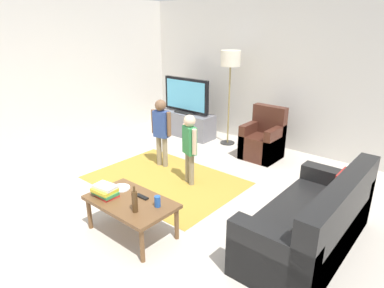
% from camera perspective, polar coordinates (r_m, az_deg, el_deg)
% --- Properties ---
extents(ground, '(7.80, 7.80, 0.00)m').
position_cam_1_polar(ground, '(4.54, -4.98, -9.72)').
color(ground, beige).
extents(wall_back, '(6.00, 0.12, 2.70)m').
position_cam_1_polar(wall_back, '(6.47, 14.19, 11.45)').
color(wall_back, silver).
rests_on(wall_back, ground).
extents(wall_left, '(0.12, 6.00, 2.70)m').
position_cam_1_polar(wall_left, '(6.51, -24.66, 10.31)').
color(wall_left, silver).
rests_on(wall_left, ground).
extents(area_rug, '(2.20, 1.60, 0.01)m').
position_cam_1_polar(area_rug, '(5.10, -4.58, -6.16)').
color(area_rug, '#B28C33').
rests_on(area_rug, ground).
extents(tv_stand, '(1.20, 0.44, 0.50)m').
position_cam_1_polar(tv_stand, '(7.00, -0.85, 3.38)').
color(tv_stand, slate).
rests_on(tv_stand, ground).
extents(tv, '(1.10, 0.28, 0.71)m').
position_cam_1_polar(tv, '(6.83, -0.99, 8.20)').
color(tv, black).
rests_on(tv, tv_stand).
extents(couch, '(0.80, 1.80, 0.86)m').
position_cam_1_polar(couch, '(3.74, 20.27, -12.94)').
color(couch, black).
rests_on(couch, ground).
extents(armchair, '(0.60, 0.60, 0.90)m').
position_cam_1_polar(armchair, '(5.97, 12.11, 0.48)').
color(armchair, '#472319').
rests_on(armchair, ground).
extents(floor_lamp, '(0.36, 0.36, 1.78)m').
position_cam_1_polar(floor_lamp, '(6.30, 6.58, 13.48)').
color(floor_lamp, '#262626').
rests_on(floor_lamp, ground).
extents(child_near_tv, '(0.37, 0.18, 1.12)m').
position_cam_1_polar(child_near_tv, '(5.38, -5.27, 2.91)').
color(child_near_tv, gray).
rests_on(child_near_tv, ground).
extents(child_center, '(0.33, 0.20, 1.05)m').
position_cam_1_polar(child_center, '(4.75, -0.42, 0.13)').
color(child_center, gray).
rests_on(child_center, ground).
extents(coffee_table, '(1.00, 0.60, 0.42)m').
position_cam_1_polar(coffee_table, '(3.79, -10.38, -10.06)').
color(coffee_table, brown).
rests_on(coffee_table, ground).
extents(book_stack, '(0.28, 0.22, 0.13)m').
position_cam_1_polar(book_stack, '(3.87, -14.57, -7.75)').
color(book_stack, red).
rests_on(book_stack, coffee_table).
extents(bottle, '(0.06, 0.06, 0.29)m').
position_cam_1_polar(bottle, '(3.49, -9.75, -9.61)').
color(bottle, '#4C3319').
rests_on(bottle, coffee_table).
extents(tv_remote, '(0.17, 0.05, 0.02)m').
position_cam_1_polar(tv_remote, '(3.79, -8.54, -8.90)').
color(tv_remote, black).
rests_on(tv_remote, coffee_table).
extents(soda_can, '(0.07, 0.07, 0.12)m').
position_cam_1_polar(soda_can, '(3.58, -5.92, -9.73)').
color(soda_can, '#2659B2').
rests_on(soda_can, coffee_table).
extents(plate, '(0.22, 0.22, 0.02)m').
position_cam_1_polar(plate, '(4.02, -12.09, -7.36)').
color(plate, white).
rests_on(plate, coffee_table).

